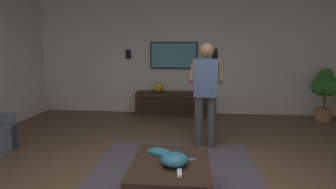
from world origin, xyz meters
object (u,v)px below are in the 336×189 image
at_px(coffee_table, 171,171).
at_px(wall_speaker_left, 215,54).
at_px(remote_grey, 188,159).
at_px(remote_white, 179,173).
at_px(person_standing, 206,89).
at_px(potted_plant_tall, 325,88).
at_px(media_console, 173,104).
at_px(bowl, 174,159).
at_px(vase_round, 158,87).
at_px(book, 159,152).
at_px(remote_black, 188,156).
at_px(tv, 174,55).
at_px(wall_speaker_right, 128,54).

bearing_deg(coffee_table, wall_speaker_left, -10.46).
height_order(remote_grey, wall_speaker_left, wall_speaker_left).
height_order(remote_white, remote_grey, same).
relative_size(person_standing, potted_plant_tall, 1.45).
xyz_separation_m(coffee_table, media_console, (3.60, 0.24, -0.02)).
distance_m(bowl, vase_round, 3.73).
bearing_deg(remote_grey, wall_speaker_left, -93.46).
height_order(remote_grey, book, book).
bearing_deg(remote_white, coffee_table, -162.18).
bearing_deg(coffee_table, remote_black, -51.54).
height_order(tv, person_standing, tv).
bearing_deg(coffee_table, tv, 3.64).
xyz_separation_m(person_standing, remote_white, (-1.86, 0.31, -0.52)).
height_order(person_standing, bowl, person_standing).
distance_m(tv, person_standing, 2.39).
xyz_separation_m(coffee_table, person_standing, (1.59, -0.42, 0.64)).
xyz_separation_m(potted_plant_tall, remote_grey, (-3.38, 2.85, -0.31)).
height_order(potted_plant_tall, wall_speaker_right, wall_speaker_right).
relative_size(bowl, vase_round, 1.26).
distance_m(potted_plant_tall, wall_speaker_right, 4.43).
bearing_deg(book, tv, 121.89).
distance_m(media_console, remote_white, 3.88).
bearing_deg(bowl, vase_round, 9.64).
xyz_separation_m(coffee_table, bowl, (-0.08, -0.04, 0.17)).
relative_size(coffee_table, tv, 0.91).
bearing_deg(wall_speaker_right, remote_white, -160.79).
xyz_separation_m(bowl, vase_round, (3.68, 0.62, 0.20)).
distance_m(book, wall_speaker_left, 3.87).
xyz_separation_m(media_console, wall_speaker_left, (0.25, -0.95, 1.15)).
distance_m(remote_grey, vase_round, 3.63).
xyz_separation_m(coffee_table, remote_white, (-0.27, -0.10, 0.12)).
relative_size(potted_plant_tall, remote_white, 7.55).
xyz_separation_m(bowl, remote_black, (0.22, -0.13, -0.05)).
xyz_separation_m(remote_black, remote_grey, (-0.08, -0.01, 0.00)).
relative_size(remote_white, remote_black, 1.00).
height_order(coffee_table, potted_plant_tall, potted_plant_tall).
relative_size(coffee_table, wall_speaker_right, 4.55).
bearing_deg(book, coffee_table, -24.67).
bearing_deg(person_standing, remote_black, 176.12).
xyz_separation_m(person_standing, wall_speaker_left, (2.26, -0.29, 0.49)).
relative_size(remote_white, wall_speaker_left, 0.68).
distance_m(coffee_table, vase_round, 3.66).
relative_size(vase_round, wall_speaker_right, 1.00).
relative_size(media_console, remote_black, 11.33).
bearing_deg(book, bowl, -26.02).
bearing_deg(media_console, book, 1.62).
xyz_separation_m(media_console, tv, (0.24, 0.00, 1.11)).
distance_m(media_console, vase_round, 0.51).
relative_size(bowl, wall_speaker_right, 1.26).
bearing_deg(remote_grey, book, -20.94).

